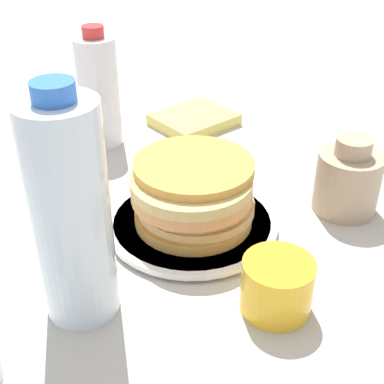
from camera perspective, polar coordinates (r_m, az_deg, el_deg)
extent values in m
plane|color=#BCB7AD|center=(0.71, -0.86, -2.78)|extent=(4.00, 4.00, 0.00)
cylinder|color=white|center=(0.69, 0.00, -3.37)|extent=(0.20, 0.20, 0.01)
cylinder|color=white|center=(0.69, 0.00, -3.21)|extent=(0.22, 0.22, 0.01)
cylinder|color=#C68F44|center=(0.68, 0.15, -2.59)|extent=(0.15, 0.15, 0.01)
cylinder|color=tan|center=(0.68, 0.20, -1.53)|extent=(0.15, 0.15, 0.01)
cylinder|color=tan|center=(0.67, -0.01, -0.51)|extent=(0.15, 0.15, 0.01)
cylinder|color=tan|center=(0.66, -0.08, 0.08)|extent=(0.15, 0.15, 0.02)
cylinder|color=tan|center=(0.65, -0.08, 1.04)|extent=(0.15, 0.15, 0.01)
cylinder|color=gold|center=(0.65, 0.26, 2.79)|extent=(0.15, 0.15, 0.01)
cylinder|color=yellow|center=(0.57, 9.05, -9.86)|extent=(0.08, 0.08, 0.06)
cylinder|color=tan|center=(0.74, 16.24, 0.99)|extent=(0.09, 0.09, 0.08)
cylinder|color=tan|center=(0.71, 16.87, 4.64)|extent=(0.05, 0.05, 0.02)
cylinder|color=silver|center=(0.52, -12.74, -2.51)|extent=(0.08, 0.08, 0.23)
cylinder|color=blue|center=(0.47, -14.59, 10.35)|extent=(0.04, 0.04, 0.02)
cylinder|color=white|center=(0.88, -9.91, 10.41)|extent=(0.07, 0.07, 0.18)
cylinder|color=red|center=(0.85, -10.53, 16.47)|extent=(0.03, 0.03, 0.02)
cube|color=#E5D166|center=(0.96, 0.21, 7.74)|extent=(0.12, 0.13, 0.02)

